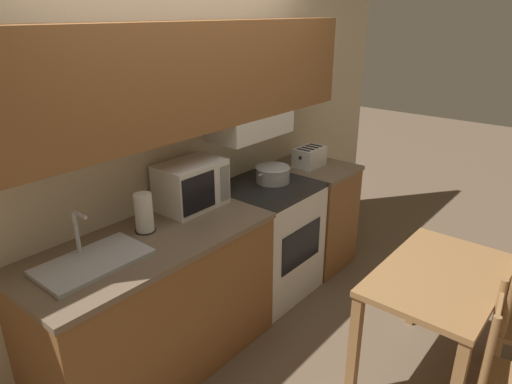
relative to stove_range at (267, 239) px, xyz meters
name	(u,v)px	position (x,y,z in m)	size (l,w,h in m)	color
ground_plane	(196,300)	(-0.50, 0.33, -0.46)	(16.00, 16.00, 0.00)	brown
wall_back	(193,115)	(-0.48, 0.27, 1.05)	(5.19, 0.38, 2.55)	beige
lower_counter_main	(155,304)	(-1.13, -0.01, 0.00)	(1.54, 0.70, 0.92)	brown
lower_counter_right_stub	(311,214)	(0.63, -0.01, 0.00)	(0.55, 0.70, 0.92)	brown
stove_range	(267,239)	(0.00, 0.00, 0.00)	(0.70, 0.67, 0.92)	white
cooking_pot	(273,174)	(0.09, 0.02, 0.52)	(0.35, 0.27, 0.12)	#B7BABF
microwave	(191,185)	(-0.64, 0.15, 0.62)	(0.45, 0.30, 0.32)	white
toaster	(309,157)	(0.60, 0.01, 0.54)	(0.28, 0.18, 0.17)	white
sink_basin	(93,261)	(-1.49, -0.01, 0.48)	(0.57, 0.34, 0.28)	#B7BABF
paper_towel_roll	(144,213)	(-1.07, 0.09, 0.58)	(0.13, 0.13, 0.24)	black
dining_table	(438,291)	(-0.14, -1.39, 0.17)	(1.00, 0.63, 0.76)	#9E7042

